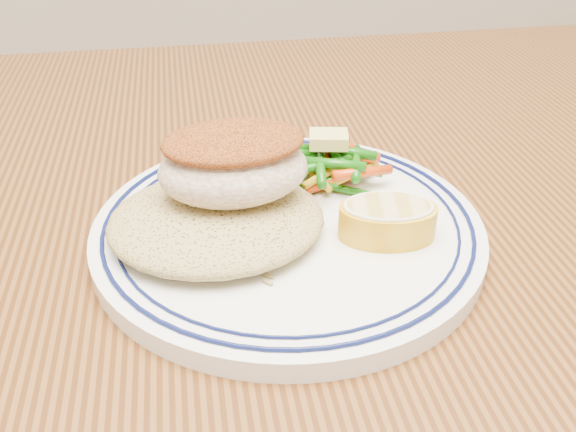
{
  "coord_description": "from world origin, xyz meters",
  "views": [
    {
      "loc": [
        -0.11,
        -0.4,
        1.02
      ],
      "look_at": [
        -0.04,
        -0.02,
        0.77
      ],
      "focal_mm": 40.0,
      "sensor_mm": 36.0,
      "label": 1
    }
  ],
  "objects_px": {
    "vegetable_pile": "(324,162)",
    "lemon_wedge": "(387,219)",
    "fish_fillet": "(233,163)",
    "dining_table": "(337,317)",
    "plate": "(288,228)",
    "rice_pilaf": "(216,216)"
  },
  "relations": [
    {
      "from": "vegetable_pile",
      "to": "lemon_wedge",
      "type": "relative_size",
      "value": 1.51
    },
    {
      "from": "fish_fillet",
      "to": "lemon_wedge",
      "type": "bearing_deg",
      "value": -19.33
    },
    {
      "from": "lemon_wedge",
      "to": "fish_fillet",
      "type": "bearing_deg",
      "value": 160.67
    },
    {
      "from": "dining_table",
      "to": "fish_fillet",
      "type": "bearing_deg",
      "value": -171.62
    },
    {
      "from": "dining_table",
      "to": "plate",
      "type": "relative_size",
      "value": 5.38
    },
    {
      "from": "rice_pilaf",
      "to": "vegetable_pile",
      "type": "bearing_deg",
      "value": 36.0
    },
    {
      "from": "dining_table",
      "to": "vegetable_pile",
      "type": "xyz_separation_m",
      "value": [
        -0.01,
        0.04,
        0.13
      ]
    },
    {
      "from": "plate",
      "to": "fish_fillet",
      "type": "bearing_deg",
      "value": 171.21
    },
    {
      "from": "fish_fillet",
      "to": "plate",
      "type": "bearing_deg",
      "value": -8.79
    },
    {
      "from": "rice_pilaf",
      "to": "fish_fillet",
      "type": "distance_m",
      "value": 0.04
    },
    {
      "from": "plate",
      "to": "rice_pilaf",
      "type": "relative_size",
      "value": 1.87
    },
    {
      "from": "lemon_wedge",
      "to": "plate",
      "type": "bearing_deg",
      "value": 155.15
    },
    {
      "from": "fish_fillet",
      "to": "vegetable_pile",
      "type": "relative_size",
      "value": 0.95
    },
    {
      "from": "plate",
      "to": "vegetable_pile",
      "type": "xyz_separation_m",
      "value": [
        0.04,
        0.06,
        0.02
      ]
    },
    {
      "from": "plate",
      "to": "rice_pilaf",
      "type": "height_order",
      "value": "rice_pilaf"
    },
    {
      "from": "dining_table",
      "to": "lemon_wedge",
      "type": "bearing_deg",
      "value": -68.31
    },
    {
      "from": "rice_pilaf",
      "to": "lemon_wedge",
      "type": "xyz_separation_m",
      "value": [
        0.11,
        -0.02,
        0.0
      ]
    },
    {
      "from": "dining_table",
      "to": "rice_pilaf",
      "type": "xyz_separation_m",
      "value": [
        -0.1,
        -0.02,
        0.13
      ]
    },
    {
      "from": "plate",
      "to": "vegetable_pile",
      "type": "bearing_deg",
      "value": 56.51
    },
    {
      "from": "vegetable_pile",
      "to": "lemon_wedge",
      "type": "distance_m",
      "value": 0.09
    },
    {
      "from": "lemon_wedge",
      "to": "vegetable_pile",
      "type": "bearing_deg",
      "value": 105.45
    },
    {
      "from": "dining_table",
      "to": "vegetable_pile",
      "type": "bearing_deg",
      "value": 97.9
    }
  ]
}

